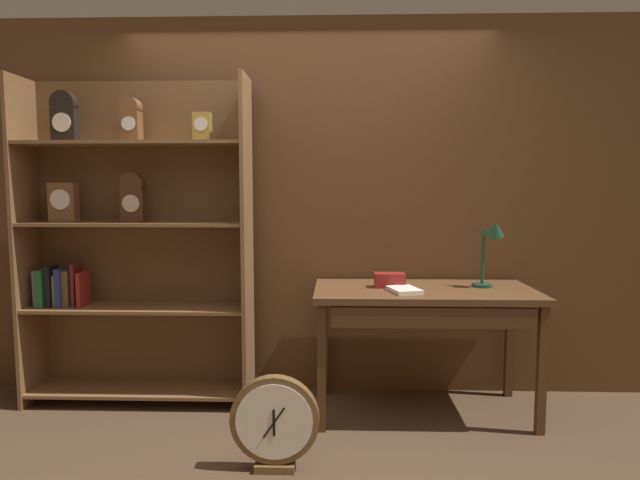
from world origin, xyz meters
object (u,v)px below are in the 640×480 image
Objects in this scene: bookshelf at (131,242)px; desk_lamp at (491,243)px; workbench at (425,303)px; round_clock_large at (275,423)px; toolbox_small at (389,280)px; open_repair_manual at (404,290)px.

desk_lamp is at bearing -2.79° from bookshelf.
workbench is at bearing -5.34° from bookshelf.
round_clock_large is at bearing -148.74° from desk_lamp.
toolbox_small is (-0.22, 0.06, 0.14)m from workbench.
desk_lamp reaches higher than round_clock_large.
workbench is 0.26m from toolbox_small.
open_repair_manual is (1.78, -0.28, -0.26)m from bookshelf.
desk_lamp is 0.68m from toolbox_small.
open_repair_manual is at bearing -8.79° from bookshelf.
desk_lamp is (2.35, -0.11, 0.01)m from bookshelf.
round_clock_large is (-0.65, -0.78, -0.60)m from toolbox_small.
workbench is 3.12× the size of desk_lamp.
bookshelf reaches higher than toolbox_small.
desk_lamp is at bearing 8.81° from workbench.
bookshelf is 1.82m from open_repair_manual.
bookshelf is at bearing 139.80° from round_clock_large.
open_repair_manual is at bearing -145.66° from workbench.
workbench is at bearing 18.36° from open_repair_manual.
open_repair_manual is at bearing -164.02° from desk_lamp.
bookshelf is at bearing 155.24° from open_repair_manual.
workbench is 1.22m from round_clock_large.
open_repair_manual is (-0.56, -0.16, -0.27)m from desk_lamp.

